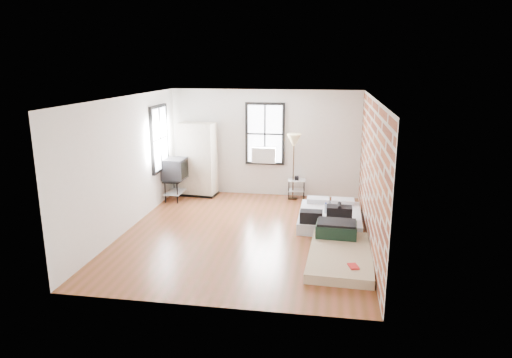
% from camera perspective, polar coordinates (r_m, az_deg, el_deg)
% --- Properties ---
extents(ground, '(6.00, 6.00, 0.00)m').
position_cam_1_polar(ground, '(9.60, -1.41, -6.79)').
color(ground, brown).
rests_on(ground, ground).
extents(room_shell, '(5.02, 6.02, 2.80)m').
position_cam_1_polar(room_shell, '(9.44, 0.31, 3.81)').
color(room_shell, silver).
rests_on(room_shell, ground).
extents(mattress_main, '(1.36, 1.83, 0.59)m').
position_cam_1_polar(mattress_main, '(10.26, 9.19, -4.61)').
color(mattress_main, silver).
rests_on(mattress_main, ground).
extents(mattress_bare, '(1.21, 2.17, 0.46)m').
position_cam_1_polar(mattress_bare, '(8.61, 10.39, -8.59)').
color(mattress_bare, '#CBB592').
rests_on(mattress_bare, ground).
extents(wardrobe, '(1.03, 0.66, 1.94)m').
position_cam_1_polar(wardrobe, '(12.21, -7.29, 2.42)').
color(wardrobe, black).
rests_on(wardrobe, ground).
extents(side_table, '(0.48, 0.39, 0.59)m').
position_cam_1_polar(side_table, '(11.95, 5.08, -0.60)').
color(side_table, black).
rests_on(side_table, ground).
extents(floor_lamp, '(0.37, 0.37, 1.71)m').
position_cam_1_polar(floor_lamp, '(11.66, 4.76, 4.42)').
color(floor_lamp, '#321F10').
rests_on(floor_lamp, ground).
extents(tv_stand, '(0.56, 0.78, 1.09)m').
position_cam_1_polar(tv_stand, '(11.89, -10.10, 1.09)').
color(tv_stand, black).
rests_on(tv_stand, ground).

